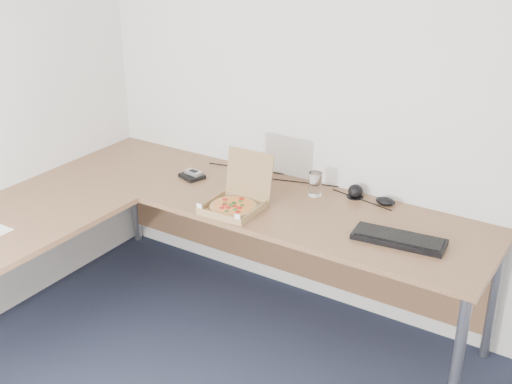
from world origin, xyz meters
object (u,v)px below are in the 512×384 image
Objects in this scene: keyboard at (399,239)px; desk at (162,218)px; wallet at (192,176)px; pizza_box at (235,204)px; drinking_glass at (315,184)px.

desk is at bearing -169.04° from keyboard.
wallet is (-1.28, 0.09, -0.00)m from keyboard.
pizza_box is at bearing -178.27° from keyboard.
wallet is at bearing 108.37° from desk.
desk is 5.84× the size of keyboard.
pizza_box is 2.41× the size of drinking_glass.
keyboard is (1.13, 0.35, 0.04)m from desk.
desk is 1.19m from keyboard.
drinking_glass is at bearing 149.52° from keyboard.
drinking_glass reaches higher than desk.
keyboard is at bearing -24.01° from drinking_glass.
drinking_glass is 0.64m from keyboard.
wallet is at bearing -166.53° from drinking_glass.
keyboard is at bearing 5.62° from pizza_box.
drinking_glass is at bearing 47.93° from desk.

